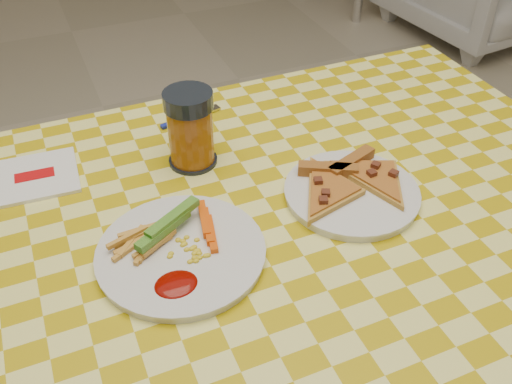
{
  "coord_description": "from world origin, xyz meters",
  "views": [
    {
      "loc": [
        -0.24,
        -0.57,
        1.35
      ],
      "look_at": [
        0.03,
        0.07,
        0.78
      ],
      "focal_mm": 40.0,
      "sensor_mm": 36.0,
      "label": 1
    }
  ],
  "objects_px": {
    "plate_left": "(181,254)",
    "drink_glass": "(190,129)",
    "plate_right": "(351,194)",
    "table": "(252,268)"
  },
  "relations": [
    {
      "from": "plate_left",
      "to": "drink_glass",
      "type": "height_order",
      "value": "drink_glass"
    },
    {
      "from": "table",
      "to": "plate_right",
      "type": "bearing_deg",
      "value": 5.85
    },
    {
      "from": "plate_left",
      "to": "plate_right",
      "type": "xyz_separation_m",
      "value": [
        0.29,
        0.02,
        0.0
      ]
    },
    {
      "from": "table",
      "to": "plate_right",
      "type": "height_order",
      "value": "plate_right"
    },
    {
      "from": "plate_left",
      "to": "plate_right",
      "type": "relative_size",
      "value": 1.11
    },
    {
      "from": "plate_right",
      "to": "drink_glass",
      "type": "xyz_separation_m",
      "value": [
        -0.2,
        0.19,
        0.06
      ]
    },
    {
      "from": "table",
      "to": "drink_glass",
      "type": "height_order",
      "value": "drink_glass"
    },
    {
      "from": "plate_right",
      "to": "drink_glass",
      "type": "height_order",
      "value": "drink_glass"
    },
    {
      "from": "table",
      "to": "drink_glass",
      "type": "xyz_separation_m",
      "value": [
        -0.02,
        0.21,
        0.14
      ]
    },
    {
      "from": "table",
      "to": "plate_left",
      "type": "relative_size",
      "value": 5.39
    }
  ]
}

